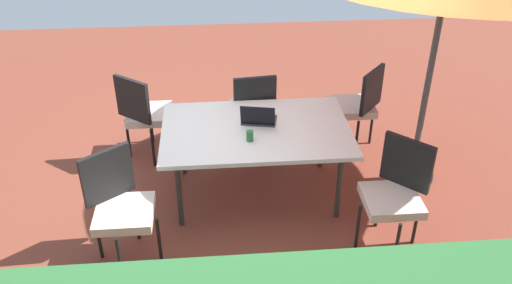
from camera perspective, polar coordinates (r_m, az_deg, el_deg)
ground_plane at (r=5.39m, az=0.00°, el=-5.50°), size 10.00×10.00×0.02m
dining_table at (r=4.99m, az=0.00°, el=0.96°), size 1.74×1.13×0.75m
chair_northwest at (r=4.64m, az=14.56°, el=-5.01°), size 0.59×0.59×0.98m
chair_southwest at (r=5.92m, az=10.69°, el=4.06°), size 0.59×0.58×0.98m
chair_south at (r=5.72m, az=-0.39°, el=3.58°), size 0.47×0.48×0.98m
chair_southeast at (r=5.77m, az=-11.68°, el=3.19°), size 0.58×0.58×0.98m
chair_northeast at (r=4.49m, az=-14.23°, el=-6.33°), size 0.58×0.58×0.98m
laptop at (r=5.03m, az=0.27°, el=2.50°), size 0.36×0.31×0.21m
cup at (r=4.75m, az=-0.66°, el=0.65°), size 0.06×0.06×0.10m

